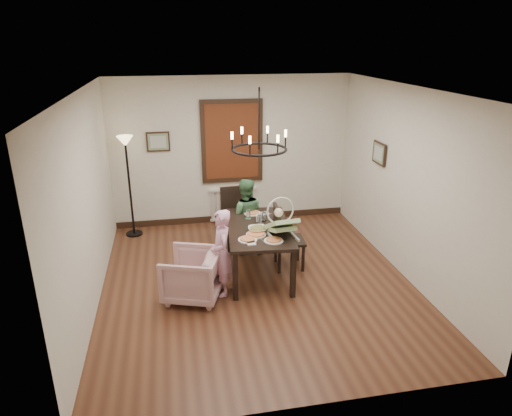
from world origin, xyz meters
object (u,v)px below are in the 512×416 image
object	(u,v)px
seated_man	(245,223)
chair_right	(289,237)
elderly_woman	(222,260)
dining_table	(259,232)
baby_bouncer	(281,223)
armchair	(192,275)
chair_far	(236,218)
drinking_glass	(259,219)
floor_lamp	(130,188)

from	to	relation	value
seated_man	chair_right	bearing A→B (deg)	138.48
elderly_woman	dining_table	bearing A→B (deg)	124.76
seated_man	baby_bouncer	bearing A→B (deg)	113.08
armchair	seated_man	xyz separation A→B (m)	(0.96, 1.29, 0.19)
baby_bouncer	chair_right	bearing A→B (deg)	54.30
chair_far	dining_table	bearing A→B (deg)	-84.14
elderly_woman	baby_bouncer	bearing A→B (deg)	94.69
dining_table	seated_man	distance (m)	0.77
baby_bouncer	drinking_glass	distance (m)	0.55
elderly_woman	baby_bouncer	distance (m)	0.99
chair_right	baby_bouncer	world-z (taller)	baby_bouncer
chair_right	baby_bouncer	distance (m)	0.69
baby_bouncer	floor_lamp	distance (m)	3.16
chair_far	drinking_glass	size ratio (longest dim) A/B	8.09
drinking_glass	armchair	bearing A→B (deg)	-148.54
dining_table	baby_bouncer	xyz separation A→B (m)	(0.25, -0.37, 0.28)
dining_table	armchair	bearing A→B (deg)	-147.45
chair_right	elderly_woman	size ratio (longest dim) A/B	0.99
chair_right	drinking_glass	bearing A→B (deg)	90.09
seated_man	baby_bouncer	size ratio (longest dim) A/B	1.81
dining_table	chair_far	xyz separation A→B (m)	(-0.19, 1.00, -0.16)
chair_far	elderly_woman	bearing A→B (deg)	-111.27
drinking_glass	chair_far	bearing A→B (deg)	104.52
elderly_woman	seated_man	distance (m)	1.36
armchair	elderly_woman	bearing A→B (deg)	114.41
baby_bouncer	dining_table	bearing A→B (deg)	117.37
chair_far	seated_man	distance (m)	0.27
armchair	floor_lamp	xyz separation A→B (m)	(-0.94, 2.40, 0.55)
chair_right	elderly_woman	world-z (taller)	elderly_woman
dining_table	chair_far	size ratio (longest dim) A/B	1.64
dining_table	elderly_woman	distance (m)	0.81
seated_man	chair_far	bearing A→B (deg)	-60.25
elderly_woman	seated_man	bearing A→B (deg)	152.99
dining_table	baby_bouncer	distance (m)	0.52
chair_right	baby_bouncer	bearing A→B (deg)	154.61
baby_bouncer	armchair	bearing A→B (deg)	-179.20
chair_far	elderly_woman	xyz separation A→B (m)	(-0.43, -1.49, -0.00)
chair_far	chair_right	xyz separation A→B (m)	(0.70, -0.90, -0.01)
elderly_woman	floor_lamp	world-z (taller)	floor_lamp
dining_table	chair_far	bearing A→B (deg)	106.37
elderly_woman	baby_bouncer	world-z (taller)	baby_bouncer
chair_far	floor_lamp	size ratio (longest dim) A/B	0.58
chair_far	chair_right	bearing A→B (deg)	-57.40
armchair	dining_table	bearing A→B (deg)	135.95
chair_right	armchair	size ratio (longest dim) A/B	1.35
chair_right	baby_bouncer	size ratio (longest dim) A/B	1.73
floor_lamp	drinking_glass	bearing A→B (deg)	-40.69
seated_man	floor_lamp	size ratio (longest dim) A/B	0.60
drinking_glass	floor_lamp	xyz separation A→B (m)	(-2.02, 1.74, 0.07)
dining_table	elderly_woman	bearing A→B (deg)	-136.24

